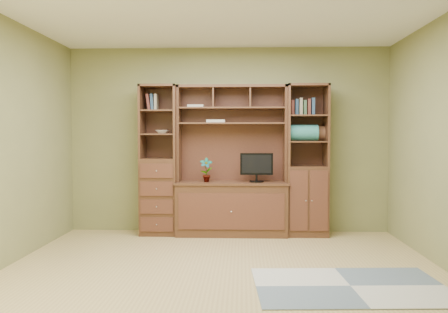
{
  "coord_description": "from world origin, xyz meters",
  "views": [
    {
      "loc": [
        0.2,
        -4.72,
        1.36
      ],
      "look_at": [
        -0.03,
        1.2,
        1.1
      ],
      "focal_mm": 38.0,
      "sensor_mm": 36.0,
      "label": 1
    }
  ],
  "objects_px": {
    "center_hutch": "(232,160)",
    "right_tower": "(307,160)",
    "left_tower": "(159,160)",
    "monitor": "(257,162)"
  },
  "relations": [
    {
      "from": "center_hutch",
      "to": "right_tower",
      "type": "xyz_separation_m",
      "value": [
        1.02,
        0.04,
        0.0
      ]
    },
    {
      "from": "center_hutch",
      "to": "left_tower",
      "type": "distance_m",
      "value": 1.0
    },
    {
      "from": "center_hutch",
      "to": "monitor",
      "type": "relative_size",
      "value": 3.78
    },
    {
      "from": "left_tower",
      "to": "right_tower",
      "type": "relative_size",
      "value": 1.0
    },
    {
      "from": "center_hutch",
      "to": "right_tower",
      "type": "relative_size",
      "value": 1.0
    },
    {
      "from": "right_tower",
      "to": "monitor",
      "type": "height_order",
      "value": "right_tower"
    },
    {
      "from": "center_hutch",
      "to": "left_tower",
      "type": "relative_size",
      "value": 1.0
    },
    {
      "from": "left_tower",
      "to": "right_tower",
      "type": "bearing_deg",
      "value": 0.0
    },
    {
      "from": "left_tower",
      "to": "monitor",
      "type": "height_order",
      "value": "left_tower"
    },
    {
      "from": "left_tower",
      "to": "center_hutch",
      "type": "bearing_deg",
      "value": -2.29
    }
  ]
}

